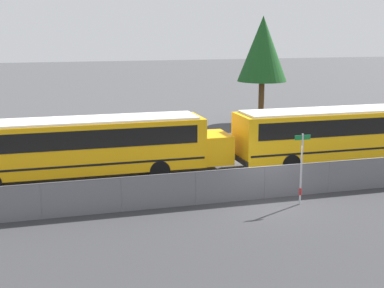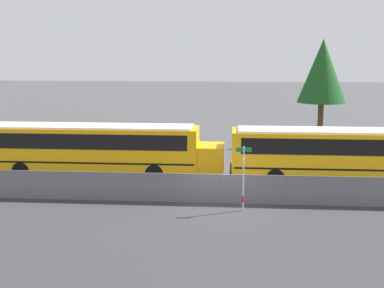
{
  "view_description": "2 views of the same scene",
  "coord_description": "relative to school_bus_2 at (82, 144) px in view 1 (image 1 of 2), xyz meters",
  "views": [
    {
      "loc": [
        -9.08,
        -20.36,
        7.22
      ],
      "look_at": [
        -2.02,
        4.32,
        1.63
      ],
      "focal_mm": 50.0,
      "sensor_mm": 36.0,
      "label": 1
    },
    {
      "loc": [
        0.75,
        -24.85,
        7.29
      ],
      "look_at": [
        -1.66,
        4.21,
        2.14
      ],
      "focal_mm": 50.0,
      "sensor_mm": 36.0,
      "label": 2
    }
  ],
  "objects": [
    {
      "name": "tree_1",
      "position": [
        14.69,
        12.68,
        3.84
      ],
      "size": [
        3.79,
        3.79,
        8.14
      ],
      "color": "#51381E",
      "rests_on": "ground_plane"
    },
    {
      "name": "road_strip",
      "position": [
        7.29,
        -11.07,
        -1.8
      ],
      "size": [
        132.89,
        12.0,
        0.01
      ],
      "color": "#333335",
      "rests_on": "ground_plane"
    },
    {
      "name": "ground_plane",
      "position": [
        7.29,
        -5.07,
        -1.8
      ],
      "size": [
        200.0,
        200.0,
        0.0
      ],
      "primitive_type": "plane",
      "color": "#424244"
    },
    {
      "name": "street_sign",
      "position": [
        8.41,
        -6.17,
        -0.21
      ],
      "size": [
        0.7,
        0.09,
        3.0
      ],
      "color": "#B7B7BC",
      "rests_on": "ground_plane"
    },
    {
      "name": "fence",
      "position": [
        7.29,
        -5.08,
        -1.06
      ],
      "size": [
        98.96,
        0.07,
        1.45
      ],
      "color": "#9EA0A5",
      "rests_on": "ground_plane"
    },
    {
      "name": "school_bus_2",
      "position": [
        0.0,
        0.0,
        0.0
      ],
      "size": [
        13.97,
        2.52,
        3.01
      ],
      "color": "orange",
      "rests_on": "ground_plane"
    },
    {
      "name": "school_bus_3",
      "position": [
        14.33,
        -0.55,
        0.0
      ],
      "size": [
        13.97,
        2.52,
        3.01
      ],
      "color": "#EDA80F",
      "rests_on": "ground_plane"
    }
  ]
}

